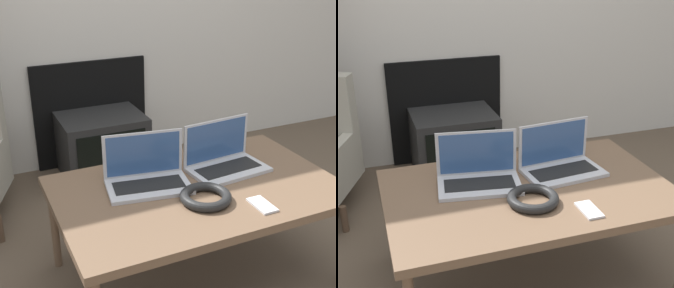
% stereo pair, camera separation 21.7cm
% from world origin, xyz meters
% --- Properties ---
extents(table, '(1.18, 0.75, 0.45)m').
position_xyz_m(table, '(0.00, 0.27, 0.42)').
color(table, brown).
rests_on(table, ground_plane).
extents(laptop_left, '(0.37, 0.26, 0.21)m').
position_xyz_m(laptop_left, '(-0.19, 0.38, 0.50)').
color(laptop_left, '#B2B2B7').
rests_on(laptop_left, table).
extents(laptop_right, '(0.36, 0.24, 0.21)m').
position_xyz_m(laptop_right, '(0.19, 0.38, 0.50)').
color(laptop_right, '#B2B2B7').
rests_on(laptop_right, table).
extents(headphones, '(0.21, 0.21, 0.04)m').
position_xyz_m(headphones, '(-0.03, 0.15, 0.47)').
color(headphones, black).
rests_on(headphones, table).
extents(phone, '(0.07, 0.13, 0.01)m').
position_xyz_m(phone, '(0.15, 0.03, 0.46)').
color(phone, silver).
rests_on(phone, table).
extents(tv, '(0.52, 0.42, 0.40)m').
position_xyz_m(tv, '(-0.06, 1.44, 0.20)').
color(tv, black).
rests_on(tv, ground_plane).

